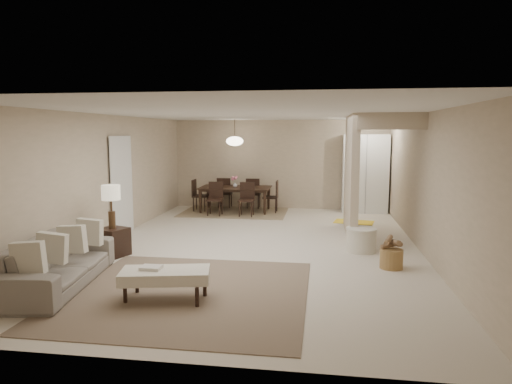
% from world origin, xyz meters
% --- Properties ---
extents(floor, '(9.00, 9.00, 0.00)m').
position_xyz_m(floor, '(0.00, 0.00, 0.00)').
color(floor, beige).
rests_on(floor, ground).
extents(ceiling, '(9.00, 9.00, 0.00)m').
position_xyz_m(ceiling, '(0.00, 0.00, 2.50)').
color(ceiling, white).
rests_on(ceiling, back_wall).
extents(back_wall, '(6.00, 0.00, 6.00)m').
position_xyz_m(back_wall, '(0.00, 4.50, 1.25)').
color(back_wall, tan).
rests_on(back_wall, floor).
extents(left_wall, '(0.00, 9.00, 9.00)m').
position_xyz_m(left_wall, '(-3.00, 0.00, 1.25)').
color(left_wall, tan).
rests_on(left_wall, floor).
extents(right_wall, '(0.00, 9.00, 9.00)m').
position_xyz_m(right_wall, '(3.00, 0.00, 1.25)').
color(right_wall, tan).
rests_on(right_wall, floor).
extents(partition, '(0.15, 2.50, 2.50)m').
position_xyz_m(partition, '(1.80, 1.25, 1.25)').
color(partition, tan).
rests_on(partition, floor).
extents(doorway, '(0.04, 0.90, 2.04)m').
position_xyz_m(doorway, '(-2.97, 0.60, 1.02)').
color(doorway, black).
rests_on(doorway, floor).
extents(pantry_cabinet, '(1.20, 0.55, 2.10)m').
position_xyz_m(pantry_cabinet, '(2.35, 4.15, 1.05)').
color(pantry_cabinet, white).
rests_on(pantry_cabinet, floor).
extents(flush_light, '(0.44, 0.44, 0.05)m').
position_xyz_m(flush_light, '(2.30, 3.20, 2.46)').
color(flush_light, white).
rests_on(flush_light, ceiling).
extents(living_rug, '(3.20, 3.20, 0.01)m').
position_xyz_m(living_rug, '(-0.56, -2.65, 0.01)').
color(living_rug, brown).
rests_on(living_rug, floor).
extents(sofa, '(2.37, 1.19, 0.66)m').
position_xyz_m(sofa, '(-2.45, -2.65, 0.33)').
color(sofa, gray).
rests_on(sofa, floor).
extents(ottoman_bench, '(1.21, 0.73, 0.40)m').
position_xyz_m(ottoman_bench, '(-0.76, -2.95, 0.32)').
color(ottoman_bench, beige).
rests_on(ottoman_bench, living_rug).
extents(side_table, '(0.58, 0.58, 0.49)m').
position_xyz_m(side_table, '(-2.40, -1.03, 0.25)').
color(side_table, black).
rests_on(side_table, floor).
extents(table_lamp, '(0.32, 0.32, 0.76)m').
position_xyz_m(table_lamp, '(-2.40, -1.03, 1.05)').
color(table_lamp, '#4D3621').
rests_on(table_lamp, side_table).
extents(round_pouf, '(0.55, 0.55, 0.43)m').
position_xyz_m(round_pouf, '(1.93, -0.10, 0.21)').
color(round_pouf, beige).
rests_on(round_pouf, floor).
extents(wicker_basket, '(0.37, 0.37, 0.31)m').
position_xyz_m(wicker_basket, '(2.32, -1.09, 0.15)').
color(wicker_basket, brown).
rests_on(wicker_basket, floor).
extents(dining_rug, '(2.80, 2.10, 0.01)m').
position_xyz_m(dining_rug, '(-1.14, 3.70, 0.01)').
color(dining_rug, '#887754').
rests_on(dining_rug, floor).
extents(dining_table, '(1.93, 1.08, 0.68)m').
position_xyz_m(dining_table, '(-1.14, 3.70, 0.34)').
color(dining_table, black).
rests_on(dining_table, dining_rug).
extents(dining_chairs, '(2.33, 1.69, 0.87)m').
position_xyz_m(dining_chairs, '(-1.14, 3.70, 0.43)').
color(dining_chairs, black).
rests_on(dining_chairs, dining_rug).
extents(vase, '(0.16, 0.16, 0.13)m').
position_xyz_m(vase, '(-1.14, 3.70, 0.74)').
color(vase, white).
rests_on(vase, dining_table).
extents(yellow_mat, '(1.01, 0.74, 0.01)m').
position_xyz_m(yellow_mat, '(1.99, 2.67, 0.01)').
color(yellow_mat, yellow).
rests_on(yellow_mat, floor).
extents(pendant_light, '(0.46, 0.46, 0.71)m').
position_xyz_m(pendant_light, '(-1.14, 3.70, 1.92)').
color(pendant_light, '#4D3621').
rests_on(pendant_light, ceiling).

